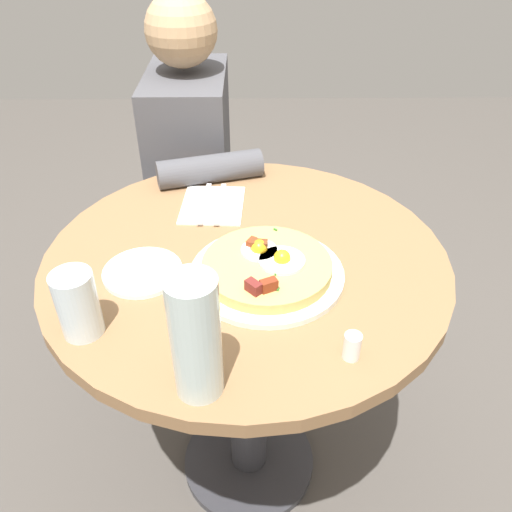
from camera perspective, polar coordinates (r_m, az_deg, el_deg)
ground_plane at (r=1.60m, az=-0.78°, el=-21.75°), size 6.00×6.00×0.00m
dining_table at (r=1.16m, az=-1.02°, el=-6.78°), size 0.81×0.81×0.75m
person_seated at (r=1.67m, az=-6.67°, el=5.34°), size 0.53×0.35×1.14m
pizza_plate at (r=0.98m, az=1.19°, el=-1.95°), size 0.29×0.29×0.01m
breakfast_pizza at (r=0.97m, az=1.23°, el=-1.04°), size 0.25×0.25×0.05m
bread_plate at (r=1.01m, az=-12.40°, el=-1.73°), size 0.15×0.15×0.01m
napkin at (r=1.20m, az=-4.81°, el=5.64°), size 0.18×0.15×0.00m
fork at (r=1.20m, az=-5.68°, el=5.83°), size 0.18×0.02×0.00m
knife at (r=1.20m, az=-3.96°, el=5.81°), size 0.18×0.02×0.00m
water_glass at (r=0.88m, az=-19.09°, el=-5.04°), size 0.07×0.07×0.12m
water_bottle at (r=0.73m, az=-6.68°, el=-8.99°), size 0.07×0.07×0.21m
salt_shaker at (r=0.83m, az=10.55°, el=-9.77°), size 0.03×0.03×0.05m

